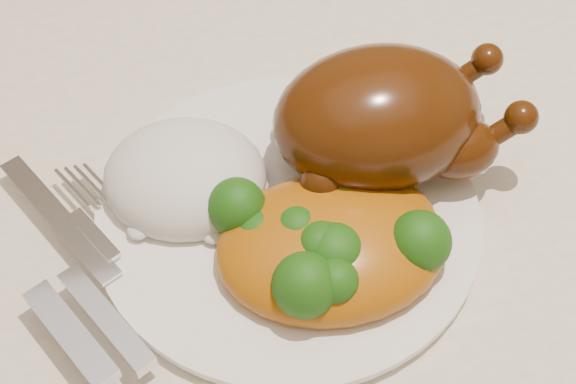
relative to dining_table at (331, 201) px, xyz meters
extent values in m
cube|color=brown|center=(0.00, 0.00, 0.07)|extent=(1.60, 0.90, 0.04)
cube|color=white|center=(0.00, 0.00, 0.10)|extent=(1.72, 1.02, 0.01)
cylinder|color=white|center=(-0.06, -0.09, 0.11)|extent=(0.31, 0.31, 0.01)
ellipsoid|color=#4F2408|center=(0.01, -0.06, 0.16)|extent=(0.14, 0.11, 0.09)
ellipsoid|color=#4F2408|center=(0.00, -0.06, 0.18)|extent=(0.07, 0.05, 0.04)
ellipsoid|color=#4F2408|center=(0.05, -0.09, 0.14)|extent=(0.05, 0.04, 0.04)
sphere|color=#4F2408|center=(0.09, -0.09, 0.16)|extent=(0.02, 0.02, 0.02)
ellipsoid|color=#4F2408|center=(0.06, -0.03, 0.14)|extent=(0.05, 0.04, 0.04)
sphere|color=#4F2408|center=(0.09, -0.03, 0.16)|extent=(0.02, 0.02, 0.02)
sphere|color=#4F2408|center=(-0.04, -0.09, 0.14)|extent=(0.03, 0.03, 0.03)
sphere|color=#4F2408|center=(-0.04, -0.02, 0.14)|extent=(0.03, 0.03, 0.03)
ellipsoid|color=white|center=(-0.12, -0.05, 0.12)|extent=(0.14, 0.13, 0.06)
ellipsoid|color=#B26B0B|center=(-0.04, -0.13, 0.12)|extent=(0.15, 0.12, 0.05)
ellipsoid|color=#B26B0B|center=(0.00, -0.12, 0.12)|extent=(0.07, 0.06, 0.03)
ellipsoid|color=#0C3709|center=(-0.02, -0.11, 0.13)|extent=(0.03, 0.03, 0.03)
ellipsoid|color=#0C3709|center=(-0.09, -0.09, 0.14)|extent=(0.04, 0.04, 0.04)
ellipsoid|color=#0C3709|center=(-0.02, -0.14, 0.13)|extent=(0.03, 0.03, 0.02)
ellipsoid|color=#0C3709|center=(-0.07, -0.16, 0.14)|extent=(0.04, 0.04, 0.04)
ellipsoid|color=#0C3709|center=(-0.08, -0.11, 0.13)|extent=(0.03, 0.03, 0.03)
ellipsoid|color=#0C3709|center=(-0.05, -0.16, 0.14)|extent=(0.03, 0.03, 0.03)
ellipsoid|color=#0C3709|center=(-0.05, -0.14, 0.14)|extent=(0.03, 0.03, 0.03)
ellipsoid|color=#0C3709|center=(-0.06, -0.12, 0.13)|extent=(0.03, 0.03, 0.03)
ellipsoid|color=#0C3709|center=(0.01, -0.15, 0.14)|extent=(0.04, 0.04, 0.04)
ellipsoid|color=#0C3709|center=(-0.05, -0.14, 0.14)|extent=(0.04, 0.04, 0.03)
ellipsoid|color=#0C3709|center=(0.01, -0.09, 0.13)|extent=(0.03, 0.03, 0.02)
ellipsoid|color=#0C3709|center=(-0.02, -0.09, 0.14)|extent=(0.04, 0.04, 0.03)
cube|color=silver|center=(-0.21, -0.05, 0.12)|extent=(0.07, 0.12, 0.00)
cube|color=silver|center=(-0.21, -0.14, 0.12)|extent=(0.05, 0.08, 0.01)
cube|color=silver|center=(-0.19, -0.14, 0.12)|extent=(0.05, 0.08, 0.01)
cube|color=silver|center=(-0.19, -0.05, 0.12)|extent=(0.05, 0.09, 0.00)
camera|label=1|loc=(-0.14, -0.40, 0.53)|focal=50.00mm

